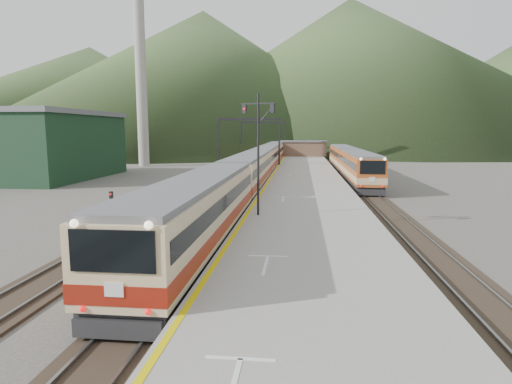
# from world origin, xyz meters

# --- Properties ---
(ground) EXTENTS (400.00, 400.00, 0.00)m
(ground) POSITION_xyz_m (0.00, 0.00, 0.00)
(ground) COLOR #47423D
(ground) RESTS_ON ground
(track_main) EXTENTS (2.60, 200.00, 0.23)m
(track_main) POSITION_xyz_m (0.00, 40.00, 0.07)
(track_main) COLOR black
(track_main) RESTS_ON ground
(track_far) EXTENTS (2.60, 200.00, 0.23)m
(track_far) POSITION_xyz_m (-5.00, 40.00, 0.07)
(track_far) COLOR black
(track_far) RESTS_ON ground
(track_second) EXTENTS (2.60, 200.00, 0.23)m
(track_second) POSITION_xyz_m (11.50, 40.00, 0.07)
(track_second) COLOR black
(track_second) RESTS_ON ground
(platform) EXTENTS (8.00, 100.00, 1.00)m
(platform) POSITION_xyz_m (5.60, 38.00, 0.50)
(platform) COLOR gray
(platform) RESTS_ON ground
(gantry_near) EXTENTS (9.55, 0.25, 8.00)m
(gantry_near) POSITION_xyz_m (-2.85, 55.00, 5.59)
(gantry_near) COLOR black
(gantry_near) RESTS_ON ground
(gantry_far) EXTENTS (9.55, 0.25, 8.00)m
(gantry_far) POSITION_xyz_m (-2.85, 80.00, 5.59)
(gantry_far) COLOR black
(gantry_far) RESTS_ON ground
(warehouse) EXTENTS (14.50, 20.50, 8.60)m
(warehouse) POSITION_xyz_m (-28.00, 42.00, 4.32)
(warehouse) COLOR black
(warehouse) RESTS_ON ground
(smokestack) EXTENTS (1.80, 1.80, 30.00)m
(smokestack) POSITION_xyz_m (-22.00, 62.00, 15.00)
(smokestack) COLOR #9E998E
(smokestack) RESTS_ON ground
(station_shed) EXTENTS (9.40, 4.40, 3.10)m
(station_shed) POSITION_xyz_m (5.60, 78.00, 2.57)
(station_shed) COLOR brown
(station_shed) RESTS_ON platform
(hill_a) EXTENTS (180.00, 180.00, 60.00)m
(hill_a) POSITION_xyz_m (-40.00, 190.00, 30.00)
(hill_a) COLOR #304722
(hill_a) RESTS_ON ground
(hill_b) EXTENTS (220.00, 220.00, 75.00)m
(hill_b) POSITION_xyz_m (30.00, 230.00, 37.50)
(hill_b) COLOR #304722
(hill_b) RESTS_ON ground
(hill_d) EXTENTS (200.00, 200.00, 55.00)m
(hill_d) POSITION_xyz_m (-120.00, 240.00, 27.50)
(hill_d) COLOR #304722
(hill_d) RESTS_ON ground
(main_train) EXTENTS (2.98, 102.11, 3.63)m
(main_train) POSITION_xyz_m (0.00, 52.21, 2.05)
(main_train) COLOR tan
(main_train) RESTS_ON track_main
(second_train) EXTENTS (2.72, 37.12, 3.32)m
(second_train) POSITION_xyz_m (11.50, 48.04, 1.89)
(second_train) COLOR #A94F1F
(second_train) RESTS_ON track_second
(signal_mast) EXTENTS (2.11, 0.82, 7.27)m
(signal_mast) POSITION_xyz_m (2.54, 15.75, 5.42)
(signal_mast) COLOR black
(signal_mast) RESTS_ON platform
(short_signal_a) EXTENTS (0.26, 0.22, 2.27)m
(short_signal_a) POSITION_xyz_m (-2.33, 8.41, 1.46)
(short_signal_a) COLOR black
(short_signal_a) RESTS_ON ground
(short_signal_b) EXTENTS (0.25, 0.21, 2.27)m
(short_signal_b) POSITION_xyz_m (-3.45, 25.16, 1.46)
(short_signal_b) COLOR black
(short_signal_b) RESTS_ON ground
(short_signal_c) EXTENTS (0.24, 0.19, 2.27)m
(short_signal_c) POSITION_xyz_m (-6.87, 16.00, 1.46)
(short_signal_c) COLOR black
(short_signal_c) RESTS_ON ground
(worker) EXTENTS (0.72, 0.64, 1.66)m
(worker) POSITION_xyz_m (-4.71, 7.35, 0.83)
(worker) COLOR #20252E
(worker) RESTS_ON ground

